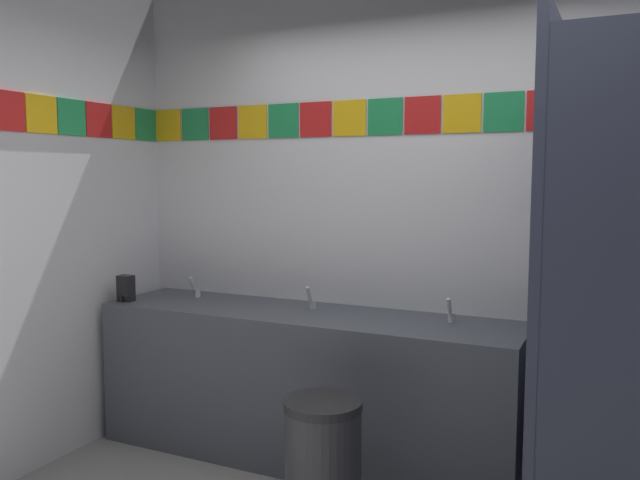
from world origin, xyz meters
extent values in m
cube|color=silver|center=(0.00, 1.52, 1.39)|extent=(3.92, 0.08, 2.78)
cube|color=yellow|center=(-1.85, 1.47, 1.95)|extent=(0.20, 0.01, 0.20)
cube|color=#1E8C4C|center=(-1.63, 1.47, 1.95)|extent=(0.20, 0.01, 0.20)
cube|color=red|center=(-1.41, 1.47, 1.95)|extent=(0.20, 0.01, 0.20)
cube|color=yellow|center=(-1.20, 1.47, 1.95)|extent=(0.20, 0.01, 0.20)
cube|color=#1E8C4C|center=(-0.98, 1.47, 1.95)|extent=(0.20, 0.01, 0.20)
cube|color=red|center=(-0.76, 1.47, 1.95)|extent=(0.20, 0.01, 0.20)
cube|color=yellow|center=(-0.54, 1.47, 1.95)|extent=(0.20, 0.01, 0.20)
cube|color=#1E8C4C|center=(-0.33, 1.47, 1.95)|extent=(0.20, 0.01, 0.20)
cube|color=red|center=(-0.11, 1.47, 1.95)|extent=(0.20, 0.01, 0.20)
cube|color=yellow|center=(0.11, 1.47, 1.95)|extent=(0.20, 0.01, 0.20)
cube|color=#1E8C4C|center=(0.33, 1.47, 1.95)|extent=(0.20, 0.01, 0.20)
cube|color=red|center=(0.54, 1.47, 1.95)|extent=(0.20, 0.01, 0.20)
cube|color=yellow|center=(0.76, 1.47, 1.95)|extent=(0.20, 0.01, 0.20)
cube|color=red|center=(-1.95, 0.32, 1.95)|extent=(0.01, 0.20, 0.20)
cube|color=yellow|center=(-1.95, 0.53, 1.95)|extent=(0.01, 0.20, 0.20)
cube|color=#1E8C4C|center=(-1.95, 0.74, 1.95)|extent=(0.01, 0.20, 0.20)
cube|color=red|center=(-1.95, 0.95, 1.95)|extent=(0.01, 0.20, 0.20)
cube|color=yellow|center=(-1.95, 1.16, 1.95)|extent=(0.01, 0.20, 0.20)
cube|color=#1E8C4C|center=(-1.95, 1.37, 1.95)|extent=(0.01, 0.20, 0.20)
cube|color=#4C515B|center=(-0.69, 1.17, 0.43)|extent=(2.43, 0.60, 0.85)
cube|color=#4C515B|center=(-0.69, 1.46, 0.81)|extent=(2.43, 0.03, 0.08)
cylinder|color=white|center=(-1.50, 1.14, 0.80)|extent=(0.34, 0.34, 0.10)
cylinder|color=white|center=(-0.69, 1.14, 0.80)|extent=(0.34, 0.34, 0.10)
cylinder|color=white|center=(0.12, 1.14, 0.80)|extent=(0.34, 0.34, 0.10)
cylinder|color=silver|center=(-1.50, 1.28, 0.88)|extent=(0.04, 0.04, 0.05)
cylinder|color=silver|center=(-1.50, 1.23, 0.95)|extent=(0.02, 0.06, 0.09)
cylinder|color=silver|center=(-0.69, 1.28, 0.88)|extent=(0.04, 0.04, 0.05)
cylinder|color=silver|center=(-0.69, 1.23, 0.95)|extent=(0.02, 0.06, 0.09)
cylinder|color=silver|center=(0.12, 1.28, 0.88)|extent=(0.04, 0.04, 0.05)
cylinder|color=silver|center=(0.12, 1.23, 0.95)|extent=(0.02, 0.06, 0.09)
cube|color=black|center=(-1.82, 0.99, 0.93)|extent=(0.09, 0.07, 0.16)
cylinder|color=black|center=(-1.82, 0.95, 0.87)|extent=(0.02, 0.02, 0.03)
cube|color=#33384C|center=(0.68, 0.77, 1.08)|extent=(0.04, 1.41, 2.16)
cylinder|color=silver|center=(0.70, 0.08, 1.19)|extent=(0.02, 0.02, 0.10)
cylinder|color=#333338|center=(-0.24, 0.47, 0.30)|extent=(0.34, 0.34, 0.59)
cylinder|color=#262628|center=(-0.24, 0.47, 0.61)|extent=(0.35, 0.35, 0.04)
camera|label=1|loc=(0.93, -2.03, 1.62)|focal=36.38mm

